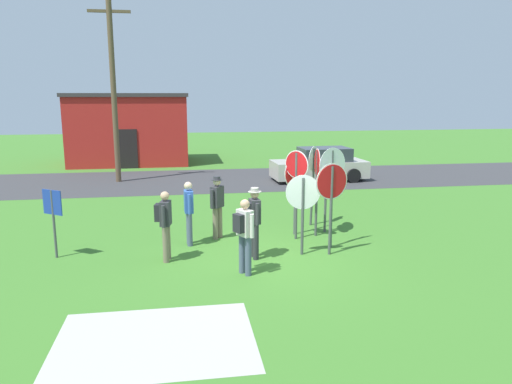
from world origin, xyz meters
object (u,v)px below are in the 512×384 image
stop_sign_low_front (332,179)px  person_in_blue (217,203)px  parked_car_on_street (320,165)px  stop_sign_center_cluster (317,176)px  stop_sign_rear_left (303,201)px  person_on_left (189,210)px  person_holding_notes (254,218)px  info_panel_leftmost (53,211)px  utility_pole (113,88)px  person_with_sunhat (165,221)px  stop_sign_tallest (295,182)px  person_in_dark_shirt (244,231)px  stop_sign_nearest (326,180)px  stop_sign_leaning_right (313,172)px  stop_sign_rear_right (331,192)px  stop_sign_far_back (296,179)px

stop_sign_low_front → person_in_blue: 3.19m
parked_car_on_street → stop_sign_center_cluster: bearing=-107.2°
stop_sign_rear_left → person_on_left: (-2.74, 1.22, -0.41)m
stop_sign_rear_left → parked_car_on_street: bearing=71.2°
person_holding_notes → stop_sign_center_cluster: bearing=38.6°
info_panel_leftmost → utility_pole: bearing=88.7°
utility_pole → stop_sign_center_cluster: (6.51, -9.73, -2.48)m
parked_car_on_street → stop_sign_low_front: size_ratio=1.69×
stop_sign_low_front → person_with_sunhat: 4.28m
stop_sign_rear_left → person_with_sunhat: size_ratio=1.18×
stop_sign_tallest → person_in_dark_shirt: size_ratio=1.30×
stop_sign_low_front → stop_sign_nearest: (0.28, 1.38, -0.27)m
stop_sign_leaning_right → person_in_blue: stop_sign_leaning_right is taller
stop_sign_nearest → person_in_dark_shirt: 4.06m
stop_sign_rear_left → stop_sign_center_cluster: stop_sign_center_cluster is taller
parked_car_on_street → person_in_blue: 10.04m
person_holding_notes → person_in_blue: size_ratio=1.00×
stop_sign_tallest → person_in_blue: (-2.19, -0.04, -0.53)m
parked_car_on_street → person_in_blue: (-5.41, -8.45, 0.30)m
stop_sign_center_cluster → person_in_dark_shirt: stop_sign_center_cluster is taller
stop_sign_rear_left → person_in_blue: size_ratio=1.15×
parked_car_on_street → stop_sign_leaning_right: 7.99m
parked_car_on_street → stop_sign_nearest: stop_sign_nearest is taller
stop_sign_center_cluster → person_on_left: (-3.52, -0.29, -0.74)m
stop_sign_tallest → person_in_blue: 2.25m
stop_sign_nearest → person_in_dark_shirt: bearing=-132.8°
stop_sign_leaning_right → stop_sign_rear_right: bearing=-96.2°
stop_sign_low_front → stop_sign_far_back: 1.12m
stop_sign_leaning_right → person_with_sunhat: size_ratio=1.42×
person_in_blue → person_in_dark_shirt: bearing=-82.6°
stop_sign_center_cluster → person_holding_notes: 2.65m
utility_pole → info_panel_leftmost: bearing=-91.3°
person_in_dark_shirt → person_in_blue: size_ratio=0.97×
utility_pole → person_in_dark_shirt: size_ratio=4.73×
stop_sign_tallest → stop_sign_center_cluster: stop_sign_center_cluster is taller
stop_sign_center_cluster → person_holding_notes: bearing=-141.4°
stop_sign_rear_right → person_in_dark_shirt: 2.55m
stop_sign_rear_left → stop_sign_rear_right: (0.68, -0.12, 0.22)m
person_holding_notes → utility_pole: bearing=111.7°
stop_sign_tallest → person_on_left: bearing=-170.2°
stop_sign_nearest → person_in_dark_shirt: (-2.73, -2.95, -0.55)m
stop_sign_tallest → person_in_dark_shirt: 3.43m
stop_sign_tallest → stop_sign_rear_right: (0.45, -1.85, 0.07)m
stop_sign_center_cluster → info_panel_leftmost: (-6.74, -0.82, -0.53)m
stop_sign_low_front → stop_sign_rear_right: size_ratio=1.13×
stop_sign_center_cluster → stop_sign_tallest: bearing=157.6°
parked_car_on_street → person_with_sunhat: size_ratio=2.59×
parked_car_on_street → info_panel_leftmost: size_ratio=2.61×
person_in_blue → person_holding_notes: bearing=-67.6°
stop_sign_nearest → person_in_blue: bearing=-177.7°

